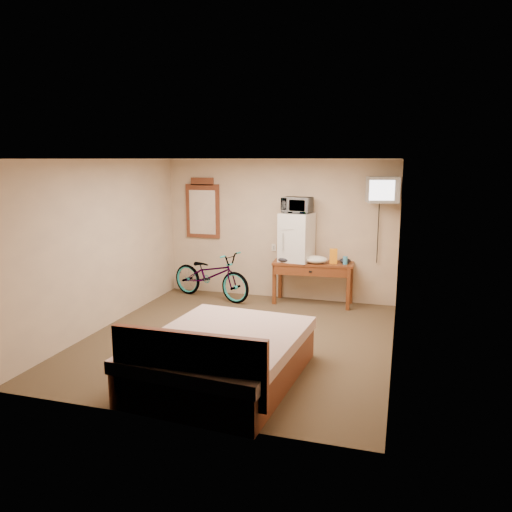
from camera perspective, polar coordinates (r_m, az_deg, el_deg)
name	(u,v)px	position (r m, az deg, el deg)	size (l,w,h in m)	color
room	(238,252)	(6.82, -2.10, 0.46)	(4.60, 4.64, 2.50)	#443422
desk	(313,269)	(8.68, 6.49, -1.47)	(1.41, 0.64, 0.75)	maroon
mini_fridge	(297,237)	(8.66, 4.66, 2.16)	(0.59, 0.58, 0.84)	silver
microwave	(297,205)	(8.60, 4.72, 5.82)	(0.49, 0.33, 0.27)	silver
snack_bag	(333,256)	(8.57, 8.83, -0.02)	(0.13, 0.07, 0.26)	orange
blue_cup	(345,260)	(8.55, 10.16, -0.49)	(0.08, 0.08, 0.14)	#3893BF
cloth_cream	(316,259)	(8.57, 6.84, -0.40)	(0.41, 0.32, 0.13)	white
cloth_dark_a	(284,260)	(8.61, 3.28, -0.40)	(0.24, 0.18, 0.09)	black
cloth_dark_b	(345,261)	(8.64, 10.16, -0.54)	(0.19, 0.16, 0.09)	black
crt_television	(383,190)	(8.39, 14.26, 7.36)	(0.56, 0.63, 0.42)	black
wall_mirror	(203,209)	(9.39, -6.11, 5.37)	(0.66, 0.04, 1.12)	brown
bicycle	(211,275)	(9.06, -5.17, -2.16)	(0.58, 1.67, 0.88)	black
bed	(221,358)	(5.76, -3.99, -11.50)	(1.79, 2.27, 0.90)	brown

